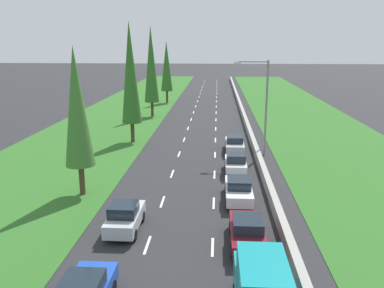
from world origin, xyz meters
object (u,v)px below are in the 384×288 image
(street_light_mast, at_px, (263,101))
(maroon_sedan_right_lane, at_px, (247,232))
(poplar_tree_fourth, at_px, (151,65))
(poplar_tree_third, at_px, (130,73))
(white_sedan_right_lane, at_px, (239,189))
(white_hatchback_right_lane, at_px, (236,164))
(poplar_tree_fifth, at_px, (167,66))
(poplar_tree_second, at_px, (77,108))
(silver_sedan_right_lane, at_px, (235,144))
(silver_hatchback_left_lane, at_px, (125,217))

(street_light_mast, bearing_deg, maroon_sedan_right_lane, -98.14)
(street_light_mast, bearing_deg, poplar_tree_fourth, 124.84)
(maroon_sedan_right_lane, xyz_separation_m, poplar_tree_third, (-10.81, 22.26, 6.62))
(white_sedan_right_lane, distance_m, white_hatchback_right_lane, 5.94)
(white_hatchback_right_lane, height_order, poplar_tree_fifth, poplar_tree_fifth)
(maroon_sedan_right_lane, distance_m, poplar_tree_fourth, 39.71)
(maroon_sedan_right_lane, height_order, white_sedan_right_lane, same)
(poplar_tree_second, distance_m, poplar_tree_third, 15.54)
(white_hatchback_right_lane, xyz_separation_m, silver_sedan_right_lane, (0.18, 6.68, -0.02))
(silver_hatchback_left_lane, height_order, poplar_tree_second, poplar_tree_second)
(silver_sedan_right_lane, distance_m, street_light_mast, 5.17)
(poplar_tree_third, height_order, street_light_mast, poplar_tree_third)
(maroon_sedan_right_lane, bearing_deg, poplar_tree_second, 148.88)
(white_sedan_right_lane, bearing_deg, maroon_sedan_right_lane, -88.68)
(poplar_tree_fifth, bearing_deg, poplar_tree_second, -90.70)
(silver_hatchback_left_lane, height_order, poplar_tree_fourth, poplar_tree_fourth)
(street_light_mast, bearing_deg, silver_sedan_right_lane, 157.68)
(silver_hatchback_left_lane, bearing_deg, poplar_tree_third, 100.63)
(street_light_mast, bearing_deg, white_hatchback_right_lane, -115.08)
(maroon_sedan_right_lane, height_order, poplar_tree_third, poplar_tree_third)
(silver_hatchback_left_lane, bearing_deg, silver_sedan_right_lane, 68.34)
(silver_sedan_right_lane, distance_m, silver_hatchback_left_lane, 18.89)
(maroon_sedan_right_lane, bearing_deg, poplar_tree_fourth, 106.50)
(white_hatchback_right_lane, distance_m, poplar_tree_third, 16.09)
(white_sedan_right_lane, relative_size, silver_hatchback_left_lane, 1.15)
(silver_hatchback_left_lane, xyz_separation_m, poplar_tree_second, (-4.31, 5.42, 5.42))
(silver_hatchback_left_lane, xyz_separation_m, poplar_tree_third, (-3.92, 20.91, 6.60))
(poplar_tree_third, distance_m, poplar_tree_fourth, 15.28)
(maroon_sedan_right_lane, xyz_separation_m, white_hatchback_right_lane, (-0.09, 12.23, 0.02))
(poplar_tree_fifth, height_order, street_light_mast, poplar_tree_fifth)
(silver_hatchback_left_lane, bearing_deg, poplar_tree_fourth, 96.67)
(poplar_tree_third, relative_size, poplar_tree_fifth, 1.18)
(poplar_tree_fourth, bearing_deg, poplar_tree_fifth, 88.07)
(poplar_tree_second, distance_m, street_light_mast, 17.72)
(white_hatchback_right_lane, relative_size, street_light_mast, 0.43)
(poplar_tree_fourth, xyz_separation_m, street_light_mast, (13.68, -19.64, -2.27))
(silver_sedan_right_lane, relative_size, poplar_tree_third, 0.35)
(silver_sedan_right_lane, height_order, poplar_tree_second, poplar_tree_second)
(maroon_sedan_right_lane, distance_m, street_light_mast, 18.60)
(poplar_tree_fifth, bearing_deg, street_light_mast, -68.40)
(silver_sedan_right_lane, height_order, poplar_tree_fifth, poplar_tree_fifth)
(maroon_sedan_right_lane, xyz_separation_m, white_sedan_right_lane, (-0.14, 6.29, 0.00))
(poplar_tree_fourth, bearing_deg, white_sedan_right_lane, -70.65)
(poplar_tree_third, bearing_deg, poplar_tree_second, -91.44)
(silver_sedan_right_lane, height_order, poplar_tree_third, poplar_tree_third)
(white_sedan_right_lane, distance_m, poplar_tree_second, 12.33)
(silver_hatchback_left_lane, xyz_separation_m, poplar_tree_fifth, (-3.77, 49.91, 5.64))
(white_sedan_right_lane, relative_size, white_hatchback_right_lane, 1.15)
(white_hatchback_right_lane, distance_m, silver_hatchback_left_lane, 12.83)
(white_hatchback_right_lane, xyz_separation_m, poplar_tree_third, (-10.72, 10.03, 6.60))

